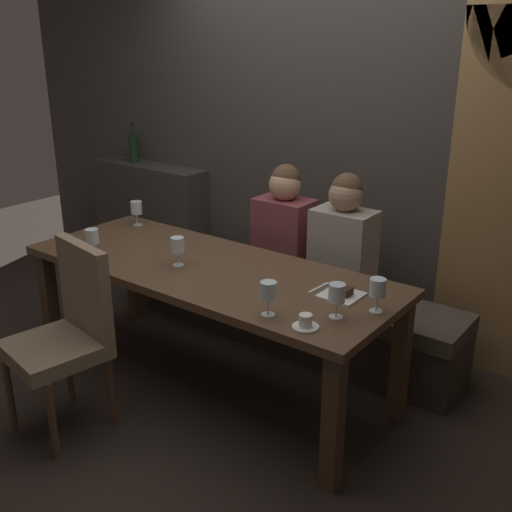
% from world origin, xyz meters
% --- Properties ---
extents(ground, '(9.00, 9.00, 0.00)m').
position_xyz_m(ground, '(0.00, 0.00, 0.00)').
color(ground, black).
extents(back_wall_tiled, '(6.00, 0.12, 3.00)m').
position_xyz_m(back_wall_tiled, '(0.00, 1.22, 1.50)').
color(back_wall_tiled, '#423D38').
rests_on(back_wall_tiled, ground).
extents(back_counter, '(1.10, 0.28, 0.95)m').
position_xyz_m(back_counter, '(-1.55, 1.04, 0.47)').
color(back_counter, '#38342F').
rests_on(back_counter, ground).
extents(dining_table, '(2.20, 0.84, 0.74)m').
position_xyz_m(dining_table, '(0.00, 0.00, 0.65)').
color(dining_table, '#493422').
rests_on(dining_table, ground).
extents(banquette_bench, '(2.50, 0.44, 0.45)m').
position_xyz_m(banquette_bench, '(0.00, 0.70, 0.23)').
color(banquette_bench, '#312A23').
rests_on(banquette_bench, ground).
extents(chair_near_side, '(0.51, 0.51, 0.98)m').
position_xyz_m(chair_near_side, '(-0.31, -0.72, 0.56)').
color(chair_near_side, brown).
rests_on(chair_near_side, ground).
extents(diner_redhead, '(0.36, 0.24, 0.76)m').
position_xyz_m(diner_redhead, '(0.05, 0.68, 0.81)').
color(diner_redhead, brown).
rests_on(diner_redhead, banquette_bench).
extents(diner_bearded, '(0.36, 0.24, 0.76)m').
position_xyz_m(diner_bearded, '(0.48, 0.68, 0.81)').
color(diner_bearded, '#9E9384').
rests_on(diner_bearded, banquette_bench).
extents(wine_bottle_dark_red, '(0.08, 0.08, 0.33)m').
position_xyz_m(wine_bottle_dark_red, '(-1.71, 1.03, 1.07)').
color(wine_bottle_dark_red, black).
rests_on(wine_bottle_dark_red, back_counter).
extents(wine_glass_near_right, '(0.08, 0.08, 0.16)m').
position_xyz_m(wine_glass_near_right, '(1.02, 0.03, 0.85)').
color(wine_glass_near_right, silver).
rests_on(wine_glass_near_right, dining_table).
extents(wine_glass_far_right, '(0.08, 0.08, 0.16)m').
position_xyz_m(wine_glass_far_right, '(-0.63, -0.28, 0.86)').
color(wine_glass_far_right, silver).
rests_on(wine_glass_far_right, dining_table).
extents(wine_glass_far_left, '(0.08, 0.08, 0.16)m').
position_xyz_m(wine_glass_far_left, '(0.64, -0.30, 0.85)').
color(wine_glass_far_left, silver).
rests_on(wine_glass_far_left, dining_table).
extents(wine_glass_end_left, '(0.08, 0.08, 0.16)m').
position_xyz_m(wine_glass_end_left, '(-0.13, -0.09, 0.85)').
color(wine_glass_end_left, silver).
rests_on(wine_glass_end_left, dining_table).
extents(wine_glass_center_front, '(0.08, 0.08, 0.16)m').
position_xyz_m(wine_glass_center_front, '(-0.89, 0.29, 0.86)').
color(wine_glass_center_front, silver).
rests_on(wine_glass_center_front, dining_table).
extents(wine_glass_center_back, '(0.08, 0.08, 0.16)m').
position_xyz_m(wine_glass_center_back, '(0.90, -0.13, 0.86)').
color(wine_glass_center_back, silver).
rests_on(wine_glass_center_back, dining_table).
extents(espresso_cup, '(0.12, 0.12, 0.06)m').
position_xyz_m(espresso_cup, '(0.85, -0.31, 0.77)').
color(espresso_cup, white).
rests_on(espresso_cup, dining_table).
extents(dessert_plate, '(0.19, 0.19, 0.05)m').
position_xyz_m(dessert_plate, '(0.80, 0.09, 0.75)').
color(dessert_plate, white).
rests_on(dessert_plate, dining_table).
extents(fork_on_table, '(0.03, 0.17, 0.01)m').
position_xyz_m(fork_on_table, '(0.66, 0.11, 0.74)').
color(fork_on_table, silver).
rests_on(fork_on_table, dining_table).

